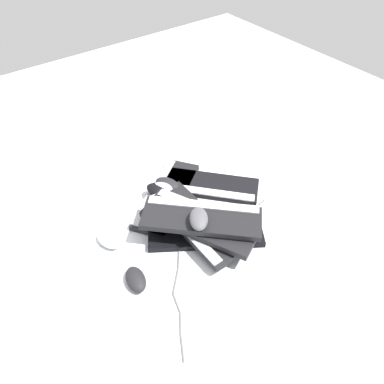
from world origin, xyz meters
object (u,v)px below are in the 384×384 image
object	(u,v)px
mouse_1	(167,184)
keyboard_4	(200,221)
keyboard_5	(202,218)
keyboard_0	(207,186)
keyboard_1	(166,195)
keyboard_3	(195,222)
mouse_2	(109,240)
mouse_3	(199,219)
mouse_4	(136,279)
mouse_0	(158,191)
keyboard_2	(205,232)
mouse_5	(162,188)

from	to	relation	value
mouse_1	keyboard_4	bearing A→B (deg)	150.00
keyboard_5	mouse_1	world-z (taller)	keyboard_5
keyboard_0	keyboard_1	bearing A→B (deg)	161.65
keyboard_1	keyboard_3	distance (m)	0.22
keyboard_0	keyboard_5	size ratio (longest dim) A/B	1.02
keyboard_0	keyboard_4	world-z (taller)	keyboard_4
keyboard_4	mouse_2	world-z (taller)	keyboard_4
mouse_3	mouse_2	bearing A→B (deg)	87.53
keyboard_0	keyboard_3	size ratio (longest dim) A/B	0.97
keyboard_0	mouse_1	world-z (taller)	mouse_1
keyboard_5	mouse_4	world-z (taller)	keyboard_5
mouse_2	mouse_4	world-z (taller)	same
keyboard_0	keyboard_1	xyz separation A→B (m)	(-0.18, 0.06, 0.00)
mouse_1	keyboard_3	bearing A→B (deg)	148.92
mouse_1	mouse_0	bearing A→B (deg)	76.54
keyboard_2	mouse_0	size ratio (longest dim) A/B	4.09
mouse_1	mouse_3	xyz separation A→B (m)	(-0.06, -0.30, 0.09)
keyboard_4	mouse_5	xyz separation A→B (m)	(0.00, 0.26, -0.02)
keyboard_2	keyboard_4	distance (m)	0.06
keyboard_4	mouse_1	world-z (taller)	keyboard_4
mouse_0	mouse_5	size ratio (longest dim) A/B	1.00
keyboard_2	keyboard_3	world-z (taller)	keyboard_3
keyboard_1	mouse_3	size ratio (longest dim) A/B	4.06
keyboard_5	mouse_2	world-z (taller)	keyboard_5
keyboard_4	mouse_4	xyz separation A→B (m)	(-0.31, -0.04, -0.05)
mouse_5	keyboard_5	bearing A→B (deg)	-58.48
keyboard_0	keyboard_2	size ratio (longest dim) A/B	0.95
keyboard_3	mouse_3	world-z (taller)	mouse_3
keyboard_0	keyboard_5	bearing A→B (deg)	-133.46
keyboard_1	mouse_1	bearing A→B (deg)	45.16
keyboard_2	keyboard_5	distance (m)	0.09
keyboard_1	keyboard_5	distance (m)	0.27
keyboard_1	keyboard_4	size ratio (longest dim) A/B	0.97
mouse_4	mouse_5	bearing A→B (deg)	-34.22
keyboard_2	mouse_5	xyz separation A→B (m)	(-0.01, 0.28, 0.04)
keyboard_5	mouse_3	size ratio (longest dim) A/B	3.81
keyboard_2	keyboard_3	distance (m)	0.06
keyboard_1	keyboard_3	size ratio (longest dim) A/B	1.01
keyboard_1	mouse_3	distance (m)	0.31
keyboard_0	mouse_3	world-z (taller)	mouse_3
keyboard_0	mouse_2	xyz separation A→B (m)	(-0.49, -0.02, 0.01)
keyboard_2	mouse_1	size ratio (longest dim) A/B	4.09
keyboard_5	keyboard_3	bearing A→B (deg)	91.93
mouse_2	mouse_5	bearing A→B (deg)	-86.92
keyboard_3	mouse_3	distance (m)	0.12
keyboard_1	mouse_4	xyz separation A→B (m)	(-0.32, -0.29, 0.01)
keyboard_0	keyboard_3	bearing A→B (deg)	-139.87
keyboard_3	mouse_4	size ratio (longest dim) A/B	4.01
mouse_3	mouse_1	bearing A→B (deg)	22.72
keyboard_0	mouse_0	distance (m)	0.22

